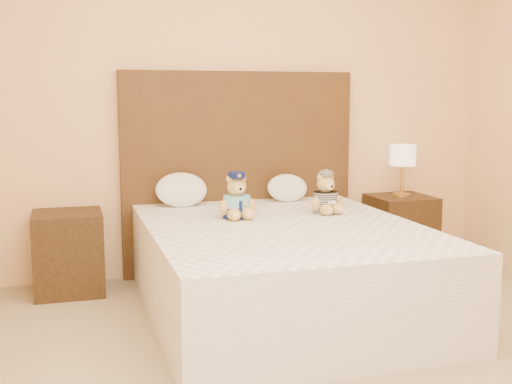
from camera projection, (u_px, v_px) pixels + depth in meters
The scene contains 9 objects.
bed at pixel (283, 269), 3.91m from camera, with size 1.60×2.00×0.55m.
headboard at pixel (239, 173), 4.80m from camera, with size 1.75×0.08×1.50m, color #493216.
nightstand_left at pixel (69, 253), 4.31m from camera, with size 0.45×0.45×0.55m, color #3D2913.
nightstand_right at pixel (400, 231), 5.02m from camera, with size 0.45×0.45×0.55m, color #3D2913.
lamp at pixel (403, 158), 4.94m from camera, with size 0.20×0.20×0.40m.
teddy_police at pixel (237, 195), 4.05m from camera, with size 0.25×0.24×0.29m, color #B28C45, non-canonical shape.
teddy_prisoner at pixel (326, 193), 4.23m from camera, with size 0.24×0.23×0.27m, color #B28C45, non-canonical shape.
pillow_left at pixel (181, 188), 4.50m from camera, with size 0.36×0.24×0.26m, color white.
pillow_right at pixel (287, 187), 4.73m from camera, with size 0.31×0.20×0.22m, color white.
Camera 1 is at (-1.24, -2.39, 1.31)m, focal length 45.00 mm.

